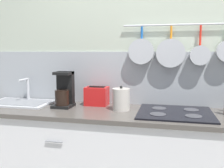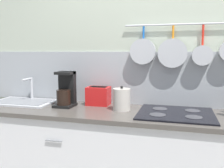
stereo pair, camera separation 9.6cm
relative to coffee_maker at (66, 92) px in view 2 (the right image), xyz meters
The scene contains 7 objects.
wall_back 0.96m from the coffee_maker, 16.86° to the left, with size 7.20×0.15×2.60m.
countertop 0.91m from the coffee_maker, ahead, with size 3.37×0.59×0.03m.
sink_basin 0.47m from the coffee_maker, behind, with size 0.59×0.38×0.23m.
coffee_maker is the anchor object (origin of this frame).
toaster 0.30m from the coffee_maker, 26.58° to the left, with size 0.22×0.15×0.17m.
kettle 0.52m from the coffee_maker, ahead, with size 0.15×0.15×0.21m.
cooktop 0.96m from the coffee_maker, ahead, with size 0.58×0.52×0.01m.
Camera 2 is at (0.09, -1.94, 1.40)m, focal length 40.00 mm.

